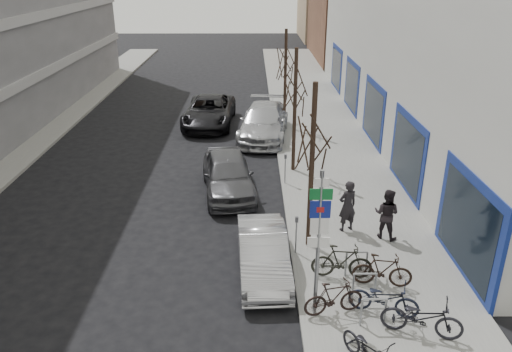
{
  "coord_description": "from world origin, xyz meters",
  "views": [
    {
      "loc": [
        0.78,
        -10.65,
        8.56
      ],
      "look_at": [
        0.91,
        4.88,
        2.0
      ],
      "focal_mm": 35.0,
      "sensor_mm": 36.0,
      "label": 1
    }
  ],
  "objects_px": {
    "meter_front": "(296,231)",
    "parked_car_front": "(263,253)",
    "meter_mid": "(285,166)",
    "parked_car_back": "(264,122)",
    "bike_far_curb": "(422,314)",
    "parked_car_mid": "(228,174)",
    "tree_far": "(286,56)",
    "bike_near_left": "(369,348)",
    "bike_rack": "(364,283)",
    "pedestrian_near": "(347,206)",
    "tree_near": "(313,129)",
    "bike_mid_curb": "(384,296)",
    "pedestrian_far": "(387,214)",
    "bike_near_right": "(334,297)",
    "highway_sign_pole": "(319,236)",
    "tree_mid": "(296,82)",
    "bike_mid_inner": "(342,261)",
    "lane_car": "(209,111)",
    "bike_far_inner": "(382,270)"
  },
  "relations": [
    {
      "from": "bike_far_curb",
      "to": "bike_far_inner",
      "type": "distance_m",
      "value": 2.1
    },
    {
      "from": "bike_mid_curb",
      "to": "parked_car_back",
      "type": "xyz_separation_m",
      "value": [
        -2.78,
        15.01,
        0.15
      ]
    },
    {
      "from": "bike_rack",
      "to": "pedestrian_near",
      "type": "height_order",
      "value": "pedestrian_near"
    },
    {
      "from": "tree_far",
      "to": "pedestrian_far",
      "type": "height_order",
      "value": "tree_far"
    },
    {
      "from": "meter_front",
      "to": "parked_car_front",
      "type": "height_order",
      "value": "meter_front"
    },
    {
      "from": "bike_rack",
      "to": "meter_front",
      "type": "xyz_separation_m",
      "value": [
        -1.65,
        2.4,
        0.26
      ]
    },
    {
      "from": "tree_mid",
      "to": "bike_near_right",
      "type": "bearing_deg",
      "value": -88.39
    },
    {
      "from": "bike_near_right",
      "to": "meter_mid",
      "type": "bearing_deg",
      "value": -8.2
    },
    {
      "from": "tree_far",
      "to": "bike_far_inner",
      "type": "xyz_separation_m",
      "value": [
        1.84,
        -15.29,
        -3.44
      ]
    },
    {
      "from": "parked_car_front",
      "to": "parked_car_mid",
      "type": "height_order",
      "value": "parked_car_mid"
    },
    {
      "from": "tree_mid",
      "to": "lane_car",
      "type": "relative_size",
      "value": 0.95
    },
    {
      "from": "highway_sign_pole",
      "to": "parked_car_mid",
      "type": "relative_size",
      "value": 0.87
    },
    {
      "from": "bike_far_curb",
      "to": "parked_car_mid",
      "type": "xyz_separation_m",
      "value": [
        -5.11,
        8.72,
        0.07
      ]
    },
    {
      "from": "bike_near_left",
      "to": "parked_car_front",
      "type": "bearing_deg",
      "value": 88.67
    },
    {
      "from": "tree_mid",
      "to": "bike_mid_inner",
      "type": "relative_size",
      "value": 3.08
    },
    {
      "from": "bike_mid_inner",
      "to": "bike_far_inner",
      "type": "distance_m",
      "value": 1.16
    },
    {
      "from": "meter_front",
      "to": "pedestrian_far",
      "type": "bearing_deg",
      "value": 17.29
    },
    {
      "from": "meter_mid",
      "to": "parked_car_back",
      "type": "xyz_separation_m",
      "value": [
        -0.75,
        6.48,
        -0.06
      ]
    },
    {
      "from": "bike_rack",
      "to": "meter_mid",
      "type": "height_order",
      "value": "meter_mid"
    },
    {
      "from": "highway_sign_pole",
      "to": "bike_mid_inner",
      "type": "relative_size",
      "value": 2.35
    },
    {
      "from": "bike_far_curb",
      "to": "parked_car_front",
      "type": "relative_size",
      "value": 0.48
    },
    {
      "from": "bike_rack",
      "to": "bike_near_right",
      "type": "relative_size",
      "value": 1.38
    },
    {
      "from": "parked_car_front",
      "to": "parked_car_back",
      "type": "xyz_separation_m",
      "value": [
        0.31,
        12.88,
        0.19
      ]
    },
    {
      "from": "meter_mid",
      "to": "lane_car",
      "type": "distance_m",
      "value": 9.63
    },
    {
      "from": "bike_mid_inner",
      "to": "parked_car_front",
      "type": "bearing_deg",
      "value": 84.44
    },
    {
      "from": "highway_sign_pole",
      "to": "meter_mid",
      "type": "bearing_deg",
      "value": 91.68
    },
    {
      "from": "highway_sign_pole",
      "to": "parked_car_back",
      "type": "bearing_deg",
      "value": 93.82
    },
    {
      "from": "tree_mid",
      "to": "bike_far_curb",
      "type": "relative_size",
      "value": 2.8
    },
    {
      "from": "pedestrian_far",
      "to": "bike_mid_curb",
      "type": "bearing_deg",
      "value": 106.64
    },
    {
      "from": "meter_front",
      "to": "bike_near_left",
      "type": "bearing_deg",
      "value": -75.81
    },
    {
      "from": "meter_front",
      "to": "tree_near",
      "type": "bearing_deg",
      "value": 48.01
    },
    {
      "from": "meter_mid",
      "to": "parked_car_back",
      "type": "height_order",
      "value": "parked_car_back"
    },
    {
      "from": "bike_rack",
      "to": "tree_near",
      "type": "xyz_separation_m",
      "value": [
        -1.2,
        2.9,
        3.44
      ]
    },
    {
      "from": "pedestrian_near",
      "to": "pedestrian_far",
      "type": "height_order",
      "value": "pedestrian_near"
    },
    {
      "from": "pedestrian_far",
      "to": "bike_rack",
      "type": "bearing_deg",
      "value": 98.42
    },
    {
      "from": "tree_mid",
      "to": "bike_near_left",
      "type": "distance_m",
      "value": 12.41
    },
    {
      "from": "bike_near_right",
      "to": "parked_car_mid",
      "type": "bearing_deg",
      "value": 8.19
    },
    {
      "from": "tree_far",
      "to": "meter_mid",
      "type": "relative_size",
      "value": 4.33
    },
    {
      "from": "tree_far",
      "to": "bike_near_left",
      "type": "relative_size",
      "value": 3.26
    },
    {
      "from": "meter_mid",
      "to": "pedestrian_near",
      "type": "bearing_deg",
      "value": -65.43
    },
    {
      "from": "tree_near",
      "to": "meter_front",
      "type": "xyz_separation_m",
      "value": [
        -0.45,
        -0.5,
        -3.19
      ]
    },
    {
      "from": "bike_near_right",
      "to": "pedestrian_near",
      "type": "bearing_deg",
      "value": -27.12
    },
    {
      "from": "bike_rack",
      "to": "bike_mid_curb",
      "type": "distance_m",
      "value": 0.73
    },
    {
      "from": "parked_car_back",
      "to": "tree_far",
      "type": "bearing_deg",
      "value": 58.49
    },
    {
      "from": "bike_near_right",
      "to": "bike_mid_curb",
      "type": "bearing_deg",
      "value": -103.37
    },
    {
      "from": "meter_mid",
      "to": "parked_car_front",
      "type": "relative_size",
      "value": 0.31
    },
    {
      "from": "parked_car_mid",
      "to": "lane_car",
      "type": "bearing_deg",
      "value": 91.17
    },
    {
      "from": "pedestrian_near",
      "to": "highway_sign_pole",
      "type": "bearing_deg",
      "value": 48.04
    },
    {
      "from": "highway_sign_pole",
      "to": "bike_mid_inner",
      "type": "xyz_separation_m",
      "value": [
        0.96,
        1.64,
        -1.77
      ]
    },
    {
      "from": "meter_front",
      "to": "parked_car_front",
      "type": "xyz_separation_m",
      "value": [
        -1.06,
        -0.89,
        -0.24
      ]
    }
  ]
}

